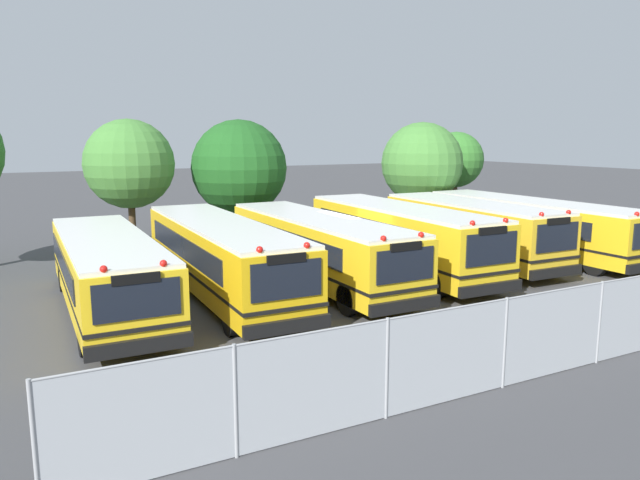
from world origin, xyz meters
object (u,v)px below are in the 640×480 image
object	(u,v)px
school_bus_5	(531,224)
tree_4	(456,159)
school_bus_0	(108,270)
tree_2	(242,168)
school_bus_2	(318,246)
school_bus_1	(221,255)
tree_1	(130,165)
school_bus_4	(471,229)
school_bus_3	(399,236)
tree_3	(421,164)

from	to	relation	value
school_bus_5	tree_4	distance (m)	10.95
school_bus_0	tree_2	bearing A→B (deg)	-129.74
tree_4	tree_2	bearing A→B (deg)	-175.50
school_bus_2	school_bus_1	bearing A→B (deg)	-1.69
school_bus_0	tree_1	bearing A→B (deg)	-104.20
tree_1	tree_2	xyz separation A→B (m)	(5.29, -0.44, -0.25)
school_bus_5	school_bus_4	bearing A→B (deg)	0.57
school_bus_3	tree_4	size ratio (longest dim) A/B	1.91
school_bus_3	school_bus_4	distance (m)	3.77
school_bus_1	tree_1	bearing A→B (deg)	-81.88
school_bus_3	tree_2	xyz separation A→B (m)	(-3.31, 8.84, 2.37)
school_bus_0	school_bus_2	bearing A→B (deg)	-177.66
school_bus_1	school_bus_2	bearing A→B (deg)	179.76
school_bus_0	school_bus_5	world-z (taller)	school_bus_5
school_bus_2	tree_4	size ratio (longest dim) A/B	1.96
school_bus_3	tree_4	world-z (taller)	tree_4
school_bus_0	tree_3	size ratio (longest dim) A/B	1.70
school_bus_4	tree_4	distance (m)	12.80
school_bus_2	tree_1	bearing A→B (deg)	-63.13
school_bus_5	tree_1	size ratio (longest dim) A/B	1.89
school_bus_0	tree_1	distance (m)	10.33
school_bus_0	school_bus_2	xyz separation A→B (m)	(7.43, 0.17, 0.06)
school_bus_1	tree_1	size ratio (longest dim) A/B	1.87
tree_1	school_bus_4	bearing A→B (deg)	-36.78
school_bus_2	tree_1	world-z (taller)	tree_1
school_bus_0	school_bus_2	distance (m)	7.43
tree_3	school_bus_4	bearing A→B (deg)	-112.91
school_bus_3	tree_4	distance (m)	15.37
school_bus_3	tree_2	bearing A→B (deg)	-67.83
school_bus_1	school_bus_5	distance (m)	14.94
school_bus_2	tree_3	bearing A→B (deg)	-143.53
tree_1	school_bus_2	bearing A→B (deg)	-62.94
school_bus_5	tree_4	bearing A→B (deg)	-112.19
school_bus_3	tree_4	xyz separation A→B (m)	(11.39, 10.00, 2.51)
school_bus_4	school_bus_2	bearing A→B (deg)	3.13
tree_1	tree_2	distance (m)	5.31
school_bus_4	tree_1	size ratio (longest dim) A/B	1.55
school_bus_4	tree_3	xyz separation A→B (m)	(3.34, 7.91, 2.37)
school_bus_4	tree_3	distance (m)	8.91
school_bus_2	tree_2	distance (m)	9.33
tree_2	tree_4	world-z (taller)	tree_2
school_bus_1	tree_3	size ratio (longest dim) A/B	1.88
school_bus_3	tree_1	distance (m)	12.92
tree_2	tree_3	distance (m)	10.46
tree_3	tree_2	bearing A→B (deg)	175.12
school_bus_0	tree_2	distance (m)	12.36
school_bus_3	school_bus_5	size ratio (longest dim) A/B	0.93
tree_4	school_bus_5	bearing A→B (deg)	-111.67
tree_2	school_bus_5	bearing A→B (deg)	-39.00
school_bus_0	school_bus_4	bearing A→B (deg)	-177.59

